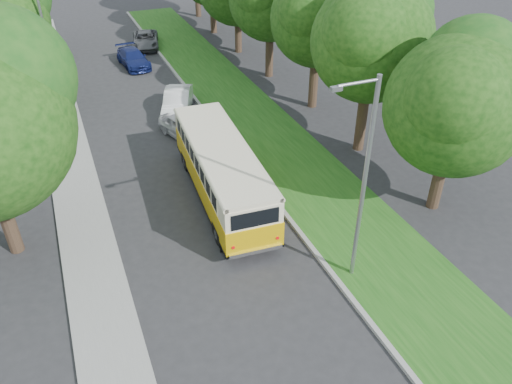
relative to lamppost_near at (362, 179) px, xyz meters
name	(u,v)px	position (x,y,z in m)	size (l,w,h in m)	color
ground	(224,263)	(-4.21, 2.50, -4.37)	(120.00, 120.00, 0.00)	#2A2A2D
curb	(259,180)	(-0.61, 7.50, -4.29)	(0.20, 70.00, 0.15)	gray
grass_verge	(301,171)	(1.74, 7.50, -4.30)	(4.50, 70.00, 0.13)	#1C5115
sidewalk	(83,220)	(-9.01, 7.50, -4.31)	(2.20, 70.00, 0.12)	gray
treeline	(172,0)	(-1.06, 20.49, 1.56)	(24.27, 41.91, 9.46)	#332319
lamppost_near	(362,179)	(0.00, 0.00, 0.00)	(1.71, 0.16, 8.00)	gray
lamppost_far	(48,54)	(-8.91, 18.50, -0.25)	(1.71, 0.16, 7.50)	gray
warning_sign	(67,120)	(-8.71, 14.48, -2.66)	(0.56, 0.10, 2.50)	gray
vintage_bus	(222,173)	(-2.72, 6.77, -2.95)	(2.46, 9.54, 2.83)	#E8B407
car_silver	(184,127)	(-2.70, 13.47, -3.75)	(1.47, 3.66, 1.25)	#B6B6BC
car_white	(178,102)	(-2.14, 16.83, -3.64)	(1.54, 4.42, 1.46)	white
car_blue	(133,58)	(-3.07, 26.34, -3.74)	(1.77, 4.35, 1.26)	navy
car_grey	(145,40)	(-1.21, 30.63, -3.74)	(2.09, 4.53, 1.26)	#525559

